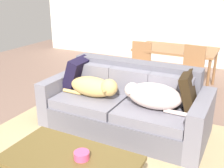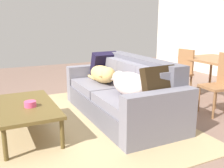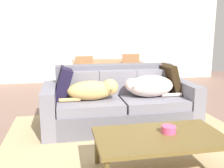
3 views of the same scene
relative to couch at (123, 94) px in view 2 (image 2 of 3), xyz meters
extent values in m
plane|color=#7C6053|center=(-0.19, -0.33, -0.33)|extent=(10.00, 10.00, 0.00)
cube|color=tan|center=(0.00, -0.97, -0.33)|extent=(3.21, 3.17, 0.01)
cube|color=#5D5C66|center=(0.00, -0.07, -0.18)|extent=(1.85, 0.99, 0.32)
cube|color=slate|center=(-0.46, -0.07, 0.05)|extent=(0.90, 0.95, 0.13)
cube|color=slate|center=(0.46, -0.07, 0.05)|extent=(0.90, 0.95, 0.13)
cube|color=#5D5C66|center=(0.00, 0.30, 0.33)|extent=(1.85, 0.24, 0.44)
cube|color=slate|center=(-0.57, 0.11, 0.30)|extent=(0.57, 0.16, 0.37)
cube|color=slate|center=(0.00, 0.11, 0.30)|extent=(0.57, 0.16, 0.37)
cube|color=slate|center=(0.57, 0.11, 0.30)|extent=(0.57, 0.16, 0.37)
cube|color=slate|center=(-1.02, -0.07, -0.01)|extent=(0.18, 0.99, 0.64)
cube|color=slate|center=(1.02, -0.07, -0.01)|extent=(0.18, 0.99, 0.64)
ellipsoid|color=tan|center=(-0.44, -0.16, 0.25)|extent=(0.65, 0.31, 0.27)
sphere|color=tan|center=(-0.17, -0.18, 0.29)|extent=(0.23, 0.23, 0.23)
cone|color=#A08249|center=(-0.17, -0.28, 0.28)|extent=(0.10, 0.13, 0.10)
cylinder|color=tan|center=(-0.74, -0.22, 0.14)|extent=(0.29, 0.05, 0.05)
ellipsoid|color=beige|center=(0.44, -0.14, 0.27)|extent=(0.68, 0.38, 0.32)
sphere|color=beige|center=(0.15, -0.16, 0.31)|extent=(0.19, 0.19, 0.19)
cone|color=#AD9A92|center=(0.15, -0.24, 0.30)|extent=(0.09, 0.11, 0.09)
cylinder|color=beige|center=(0.75, -0.21, 0.14)|extent=(0.31, 0.05, 0.05)
cube|color=black|center=(-0.83, 0.05, 0.32)|extent=(0.31, 0.47, 0.49)
cube|color=black|center=(0.83, 0.05, 0.32)|extent=(0.27, 0.48, 0.48)
cube|color=brown|center=(0.09, -1.44, 0.05)|extent=(1.25, 0.70, 0.04)
cylinder|color=brown|center=(0.66, -1.74, -0.15)|extent=(0.05, 0.05, 0.36)
cylinder|color=brown|center=(-0.49, -1.14, -0.15)|extent=(0.05, 0.05, 0.36)
cylinder|color=brown|center=(0.66, -1.14, -0.15)|extent=(0.05, 0.05, 0.36)
cylinder|color=#EA4C7F|center=(0.19, -1.40, 0.11)|extent=(0.14, 0.14, 0.07)
cylinder|color=brown|center=(-0.55, 1.57, 0.02)|extent=(0.05, 0.05, 0.72)
cylinder|color=brown|center=(-0.55, 2.38, 0.02)|extent=(0.05, 0.05, 0.72)
cube|color=#96653E|center=(-0.36, 1.35, 0.12)|extent=(0.44, 0.44, 0.04)
cube|color=#96653E|center=(-0.38, 1.53, 0.36)|extent=(0.36, 0.08, 0.43)
cylinder|color=brown|center=(-0.51, 1.16, -0.12)|extent=(0.04, 0.04, 0.44)
cylinder|color=brown|center=(-0.18, 1.20, -0.12)|extent=(0.04, 0.04, 0.44)
cylinder|color=brown|center=(-0.55, 1.50, -0.12)|extent=(0.04, 0.04, 0.44)
cylinder|color=brown|center=(-0.21, 1.54, -0.12)|extent=(0.04, 0.04, 0.44)
cube|color=#96653E|center=(0.57, 1.32, 0.10)|extent=(0.44, 0.44, 0.04)
cylinder|color=brown|center=(0.38, 1.17, -0.13)|extent=(0.04, 0.04, 0.41)
cylinder|color=brown|center=(0.72, 1.13, -0.13)|extent=(0.04, 0.04, 0.41)
cylinder|color=brown|center=(0.41, 1.50, -0.13)|extent=(0.04, 0.04, 0.41)
camera|label=1|loc=(1.41, -3.15, 1.57)|focal=43.88mm
camera|label=2|loc=(3.33, -1.82, 1.09)|focal=41.50mm
camera|label=3|loc=(-0.80, -3.61, 1.04)|focal=40.63mm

